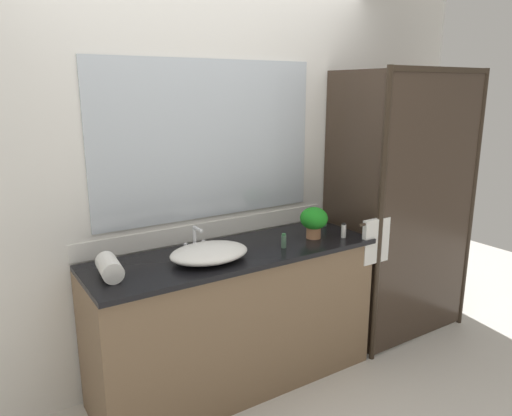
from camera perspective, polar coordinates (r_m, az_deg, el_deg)
ground_plane at (r=3.34m, az=-2.30°, el=-19.85°), size 8.00×8.00×0.00m
wall_back_with_mirror at (r=3.13m, az=-5.74°, el=3.71°), size 4.40×0.06×2.60m
vanity_cabinet at (r=3.12m, az=-2.47°, el=-12.89°), size 1.80×0.58×0.90m
shower_enclosure at (r=3.57m, az=17.08°, el=-0.25°), size 1.20×0.59×2.00m
sink_basin at (r=2.79m, az=-5.54°, el=-5.29°), size 0.47×0.35×0.09m
faucet at (r=2.94m, az=-7.20°, el=-4.16°), size 0.17×0.12×0.16m
potted_plant at (r=3.18m, az=6.85°, el=-1.42°), size 0.18×0.18×0.21m
amenity_bottle_shampoo at (r=3.24m, az=10.31°, el=-2.64°), size 0.03×0.03×0.10m
amenity_bottle_conditioner at (r=3.48m, az=8.13°, el=-1.45°), size 0.03×0.03×0.09m
amenity_bottle_lotion at (r=2.99m, az=3.30°, el=-3.91°), size 0.03×0.03×0.09m
rolled_towel_near_edge at (r=2.64m, az=-16.91°, el=-6.73°), size 0.13×0.23×0.11m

